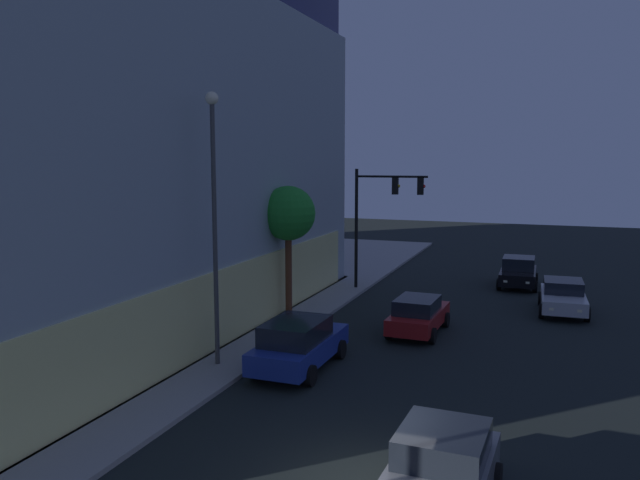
# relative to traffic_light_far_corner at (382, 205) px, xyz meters

# --- Properties ---
(traffic_light_far_corner) EXTENTS (0.54, 3.92, 6.53)m
(traffic_light_far_corner) POSITION_rel_traffic_light_far_corner_xyz_m (0.00, 0.00, 0.00)
(traffic_light_far_corner) COLOR black
(traffic_light_far_corner) RESTS_ON sidewalk_corner
(street_lamp_sidewalk) EXTENTS (0.44, 0.44, 9.29)m
(street_lamp_sidewalk) POSITION_rel_traffic_light_far_corner_xyz_m (-14.26, 2.07, 1.10)
(street_lamp_sidewalk) COLOR #444444
(street_lamp_sidewalk) RESTS_ON sidewalk_corner
(sidewalk_tree) EXTENTS (2.47, 2.47, 5.88)m
(sidewalk_tree) POSITION_rel_traffic_light_far_corner_xyz_m (-6.97, 2.50, -0.02)
(sidewalk_tree) COLOR brown
(sidewalk_tree) RESTS_ON sidewalk_corner
(car_grey) EXTENTS (4.13, 2.31, 1.68)m
(car_grey) POSITION_rel_traffic_light_far_corner_xyz_m (-20.52, -6.72, -3.90)
(car_grey) COLOR slate
(car_grey) RESTS_ON ground
(car_blue) EXTENTS (4.82, 2.24, 1.77)m
(car_blue) POSITION_rel_traffic_light_far_corner_xyz_m (-13.40, -0.64, -3.85)
(car_blue) COLOR navy
(car_blue) RESTS_ON ground
(car_red) EXTENTS (4.35, 2.12, 1.56)m
(car_red) POSITION_rel_traffic_light_far_corner_xyz_m (-7.54, -3.60, -3.96)
(car_red) COLOR maroon
(car_red) RESTS_ON ground
(car_silver) EXTENTS (4.46, 2.28, 1.53)m
(car_silver) POSITION_rel_traffic_light_far_corner_xyz_m (-1.62, -9.29, -3.97)
(car_silver) COLOR #B7BABF
(car_silver) RESTS_ON ground
(car_black) EXTENTS (4.04, 2.17, 1.67)m
(car_black) POSITION_rel_traffic_light_far_corner_xyz_m (3.94, -6.97, -3.92)
(car_black) COLOR black
(car_black) RESTS_ON ground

